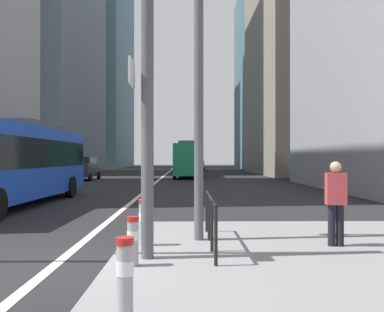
{
  "coord_description": "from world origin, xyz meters",
  "views": [
    {
      "loc": [
        2.32,
        -7.35,
        1.91
      ],
      "look_at": [
        2.71,
        21.28,
        2.0
      ],
      "focal_mm": 38.76,
      "sensor_mm": 36.0,
      "label": 1
    }
  ],
  "objects_px": {
    "city_bus_red_receding": "(189,158)",
    "street_lamp_post": "(199,0)",
    "bollard_left": "(125,273)",
    "pedestrian_waiting": "(336,199)",
    "traffic_signal_gantry": "(8,28)",
    "car_receding_near": "(197,164)",
    "car_oncoming_mid": "(84,168)",
    "bollard_back": "(143,220)",
    "bollard_right": "(133,238)",
    "city_bus_blue_oncoming": "(11,159)"
  },
  "relations": [
    {
      "from": "city_bus_blue_oncoming",
      "to": "car_receding_near",
      "type": "xyz_separation_m",
      "value": [
        8.4,
        45.54,
        -0.85
      ]
    },
    {
      "from": "car_receding_near",
      "to": "city_bus_red_receding",
      "type": "bearing_deg",
      "value": -93.73
    },
    {
      "from": "car_oncoming_mid",
      "to": "car_receding_near",
      "type": "bearing_deg",
      "value": 69.06
    },
    {
      "from": "car_receding_near",
      "to": "bollard_back",
      "type": "height_order",
      "value": "car_receding_near"
    },
    {
      "from": "car_receding_near",
      "to": "traffic_signal_gantry",
      "type": "xyz_separation_m",
      "value": [
        -4.73,
        -54.43,
        3.17
      ]
    },
    {
      "from": "city_bus_blue_oncoming",
      "to": "bollard_left",
      "type": "xyz_separation_m",
      "value": [
        6.11,
        -11.56,
        -1.2
      ]
    },
    {
      "from": "traffic_signal_gantry",
      "to": "car_receding_near",
      "type": "bearing_deg",
      "value": 85.04
    },
    {
      "from": "car_oncoming_mid",
      "to": "bollard_left",
      "type": "distance_m",
      "value": 31.38
    },
    {
      "from": "car_receding_near",
      "to": "pedestrian_waiting",
      "type": "height_order",
      "value": "car_receding_near"
    },
    {
      "from": "car_receding_near",
      "to": "pedestrian_waiting",
      "type": "bearing_deg",
      "value": -88.56
    },
    {
      "from": "car_receding_near",
      "to": "bollard_left",
      "type": "relative_size",
      "value": 4.69
    },
    {
      "from": "bollard_left",
      "to": "city_bus_blue_oncoming",
      "type": "bearing_deg",
      "value": 117.85
    },
    {
      "from": "city_bus_blue_oncoming",
      "to": "traffic_signal_gantry",
      "type": "relative_size",
      "value": 1.63
    },
    {
      "from": "pedestrian_waiting",
      "to": "bollard_left",
      "type": "bearing_deg",
      "value": -135.03
    },
    {
      "from": "city_bus_red_receding",
      "to": "traffic_signal_gantry",
      "type": "xyz_separation_m",
      "value": [
        -3.33,
        -32.99,
        2.32
      ]
    },
    {
      "from": "car_receding_near",
      "to": "bollard_left",
      "type": "height_order",
      "value": "car_receding_near"
    },
    {
      "from": "city_bus_blue_oncoming",
      "to": "city_bus_red_receding",
      "type": "xyz_separation_m",
      "value": [
        7.01,
        24.11,
        0.0
      ]
    },
    {
      "from": "car_oncoming_mid",
      "to": "bollard_right",
      "type": "height_order",
      "value": "car_oncoming_mid"
    },
    {
      "from": "car_receding_near",
      "to": "bollard_back",
      "type": "distance_m",
      "value": 53.43
    },
    {
      "from": "city_bus_blue_oncoming",
      "to": "pedestrian_waiting",
      "type": "xyz_separation_m",
      "value": [
        9.75,
        -7.93,
        -0.76
      ]
    },
    {
      "from": "city_bus_blue_oncoming",
      "to": "bollard_left",
      "type": "height_order",
      "value": "city_bus_blue_oncoming"
    },
    {
      "from": "car_oncoming_mid",
      "to": "traffic_signal_gantry",
      "type": "distance_m",
      "value": 28.39
    },
    {
      "from": "car_receding_near",
      "to": "bollard_right",
      "type": "bearing_deg",
      "value": -92.59
    },
    {
      "from": "bollard_back",
      "to": "pedestrian_waiting",
      "type": "distance_m",
      "value": 3.85
    },
    {
      "from": "traffic_signal_gantry",
      "to": "bollard_back",
      "type": "distance_m",
      "value": 4.29
    },
    {
      "from": "traffic_signal_gantry",
      "to": "bollard_left",
      "type": "height_order",
      "value": "traffic_signal_gantry"
    },
    {
      "from": "city_bus_blue_oncoming",
      "to": "pedestrian_waiting",
      "type": "bearing_deg",
      "value": -39.12
    },
    {
      "from": "city_bus_red_receding",
      "to": "car_receding_near",
      "type": "height_order",
      "value": "city_bus_red_receding"
    },
    {
      "from": "bollard_back",
      "to": "bollard_right",
      "type": "bearing_deg",
      "value": -90.27
    },
    {
      "from": "city_bus_blue_oncoming",
      "to": "pedestrian_waiting",
      "type": "relative_size",
      "value": 6.92
    },
    {
      "from": "car_oncoming_mid",
      "to": "bollard_left",
      "type": "relative_size",
      "value": 5.11
    },
    {
      "from": "street_lamp_post",
      "to": "bollard_back",
      "type": "distance_m",
      "value": 4.79
    },
    {
      "from": "car_oncoming_mid",
      "to": "traffic_signal_gantry",
      "type": "relative_size",
      "value": 0.63
    },
    {
      "from": "pedestrian_waiting",
      "to": "city_bus_blue_oncoming",
      "type": "bearing_deg",
      "value": 140.88
    },
    {
      "from": "bollard_left",
      "to": "pedestrian_waiting",
      "type": "relative_size",
      "value": 0.53
    },
    {
      "from": "city_bus_blue_oncoming",
      "to": "bollard_right",
      "type": "distance_m",
      "value": 11.17
    },
    {
      "from": "city_bus_red_receding",
      "to": "car_oncoming_mid",
      "type": "relative_size",
      "value": 2.62
    },
    {
      "from": "bollard_left",
      "to": "pedestrian_waiting",
      "type": "height_order",
      "value": "pedestrian_waiting"
    },
    {
      "from": "city_bus_red_receding",
      "to": "pedestrian_waiting",
      "type": "height_order",
      "value": "city_bus_red_receding"
    },
    {
      "from": "car_oncoming_mid",
      "to": "city_bus_red_receding",
      "type": "bearing_deg",
      "value": 31.04
    },
    {
      "from": "car_oncoming_mid",
      "to": "bollard_right",
      "type": "bearing_deg",
      "value": -74.62
    },
    {
      "from": "car_oncoming_mid",
      "to": "bollard_back",
      "type": "height_order",
      "value": "car_oncoming_mid"
    },
    {
      "from": "bollard_left",
      "to": "car_oncoming_mid",
      "type": "bearing_deg",
      "value": 104.67
    },
    {
      "from": "traffic_signal_gantry",
      "to": "bollard_left",
      "type": "relative_size",
      "value": 8.09
    },
    {
      "from": "car_receding_near",
      "to": "pedestrian_waiting",
      "type": "relative_size",
      "value": 2.47
    },
    {
      "from": "street_lamp_post",
      "to": "city_bus_red_receding",
      "type": "bearing_deg",
      "value": 90.08
    },
    {
      "from": "car_receding_near",
      "to": "bollard_back",
      "type": "xyz_separation_m",
      "value": [
        -2.48,
        -53.37,
        -0.33
      ]
    },
    {
      "from": "city_bus_red_receding",
      "to": "bollard_right",
      "type": "height_order",
      "value": "city_bus_red_receding"
    },
    {
      "from": "city_bus_red_receding",
      "to": "street_lamp_post",
      "type": "height_order",
      "value": "street_lamp_post"
    },
    {
      "from": "pedestrian_waiting",
      "to": "traffic_signal_gantry",
      "type": "bearing_deg",
      "value": -171.04
    }
  ]
}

